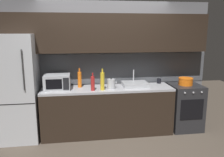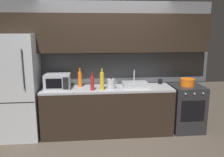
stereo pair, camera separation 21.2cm
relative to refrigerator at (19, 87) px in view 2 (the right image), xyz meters
name	(u,v)px [view 2 (the right image)]	position (x,y,z in m)	size (l,w,h in m)	color
ground_plane	(112,157)	(1.60, -0.90, -0.95)	(10.00, 10.00, 0.00)	#4C4238
back_wall	(106,51)	(1.60, 0.30, 0.60)	(4.17, 0.44, 2.50)	slate
counter_run	(108,110)	(1.60, 0.00, -0.50)	(2.43, 0.60, 0.90)	black
refrigerator	(19,87)	(0.00, 0.00, 0.00)	(0.68, 0.69, 1.90)	#B7BABF
oven_range	(186,108)	(3.15, 0.00, -0.50)	(0.60, 0.62, 0.90)	#232326
microwave	(58,81)	(0.68, 0.02, 0.09)	(0.46, 0.35, 0.27)	#A8AAAF
sink_basin	(135,85)	(2.13, 0.03, -0.01)	(0.48, 0.38, 0.30)	#ADAFB5
kettle	(111,84)	(1.66, -0.07, 0.04)	(0.18, 0.14, 0.20)	#B7BABF
wine_bottle_yellow	(102,81)	(1.49, -0.15, 0.12)	(0.08, 0.08, 0.39)	gold
wine_bottle_orange	(80,79)	(1.09, 0.11, 0.10)	(0.07, 0.07, 0.36)	orange
wine_bottle_red	(92,83)	(1.31, -0.16, 0.08)	(0.07, 0.07, 0.32)	#A82323
mug_dark	(160,82)	(2.67, 0.22, 0.00)	(0.08, 0.08, 0.09)	black
cooking_pot	(187,82)	(3.14, 0.00, 0.02)	(0.28, 0.28, 0.14)	orange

